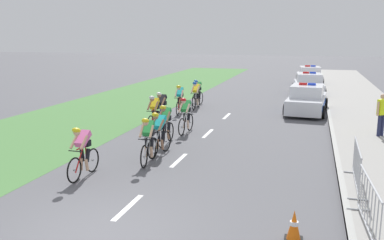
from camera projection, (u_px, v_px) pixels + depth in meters
name	position (u px, v px, depth m)	size (l,w,h in m)	color
ground_plane	(98.00, 235.00, 8.66)	(160.00, 160.00, 0.00)	#56565B
sidewalk_slab	(371.00, 120.00, 20.01)	(3.93, 60.00, 0.12)	gray
kerb_edge	(330.00, 118.00, 20.52)	(0.16, 60.00, 0.13)	#9E9E99
grass_verge	(108.00, 108.00, 23.70)	(7.00, 60.00, 0.01)	#4C7F42
lane_markings_centre	(179.00, 160.00, 13.82)	(0.14, 17.60, 0.01)	white
cyclist_lead	(83.00, 151.00, 12.02)	(0.42, 1.72, 1.56)	black
cyclist_second	(148.00, 139.00, 13.34)	(0.45, 1.72, 1.56)	black
cyclist_third	(159.00, 133.00, 14.27)	(0.45, 1.72, 1.56)	black
cyclist_fourth	(166.00, 124.00, 15.70)	(0.42, 1.72, 1.56)	black
cyclist_fifth	(154.00, 112.00, 18.10)	(0.42, 1.72, 1.56)	black
cyclist_sixth	(186.00, 115.00, 17.51)	(0.44, 1.72, 1.56)	black
cyclist_seventh	(162.00, 108.00, 19.21)	(0.44, 1.72, 1.56)	black
cyclist_eighth	(180.00, 99.00, 21.84)	(0.44, 1.72, 1.56)	black
cyclist_ninth	(196.00, 95.00, 23.39)	(0.42, 1.72, 1.56)	black
cyclist_tenth	(198.00, 92.00, 24.38)	(0.45, 1.72, 1.56)	black
police_car_nearest	(307.00, 100.00, 22.14)	(2.24, 4.52, 1.59)	silver
police_car_second	(309.00, 85.00, 28.78)	(2.29, 4.54, 1.59)	silver
police_car_third	(310.00, 76.00, 34.98)	(2.29, 4.54, 1.59)	white
crowd_barrier_front	(368.00, 207.00, 8.47)	(0.62, 2.32, 1.07)	#B7BABF
crowd_barrier_middle	(357.00, 166.00, 11.07)	(0.55, 2.32, 1.07)	#B7BABF
traffic_cone_near	(294.00, 226.00, 8.36)	(0.36, 0.36, 0.64)	black
spectator_closest	(382.00, 112.00, 16.48)	(0.45, 0.40, 1.68)	#23284C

